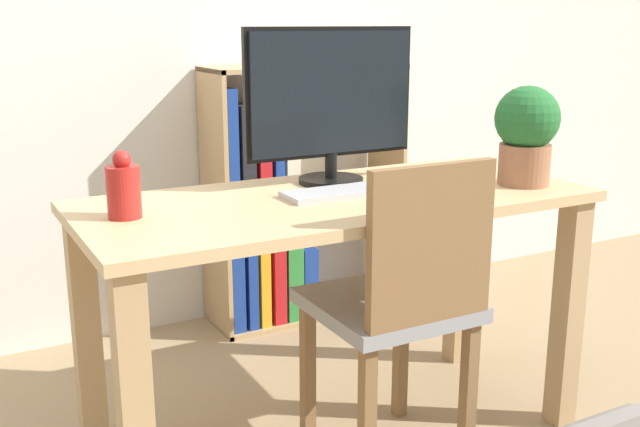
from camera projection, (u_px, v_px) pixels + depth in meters
desk at (337, 245)px, 2.10m from camera, size 1.41×0.62×0.74m
monitor at (331, 99)px, 2.16m from camera, size 0.54×0.19×0.45m
keyboard at (347, 191)px, 2.07m from camera, size 0.37×0.12×0.02m
vase at (124, 189)px, 1.81m from camera, size 0.08×0.08×0.17m
potted_plant at (526, 132)px, 2.16m from camera, size 0.19×0.19×0.29m
chair at (401, 301)px, 1.98m from camera, size 0.40×0.40×0.88m
bookshelf at (274, 213)px, 3.02m from camera, size 0.81×0.28×1.04m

